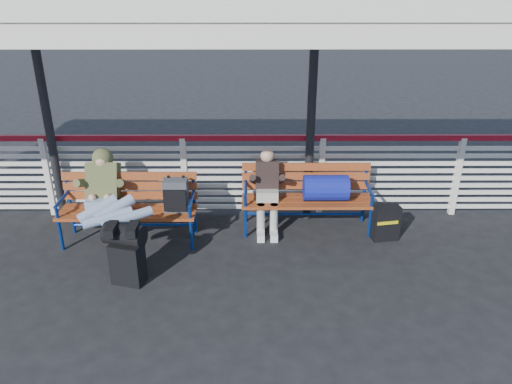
{
  "coord_description": "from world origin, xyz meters",
  "views": [
    {
      "loc": [
        1.03,
        -4.88,
        3.35
      ],
      "look_at": [
        1.04,
        1.0,
        0.76
      ],
      "focal_mm": 35.0,
      "sensor_mm": 36.0,
      "label": 1
    }
  ],
  "objects_px": {
    "luggage_stack": "(126,251)",
    "suitcase_side": "(385,223)",
    "bench_left": "(142,200)",
    "bench_right": "(317,190)",
    "traveler_man": "(109,205)",
    "companion_person": "(267,190)"
  },
  "relations": [
    {
      "from": "luggage_stack",
      "to": "suitcase_side",
      "type": "xyz_separation_m",
      "value": [
        3.25,
        1.04,
        -0.17
      ]
    },
    {
      "from": "bench_left",
      "to": "bench_right",
      "type": "relative_size",
      "value": 1.0
    },
    {
      "from": "traveler_man",
      "to": "bench_right",
      "type": "bearing_deg",
      "value": 13.74
    },
    {
      "from": "companion_person",
      "to": "bench_right",
      "type": "bearing_deg",
      "value": 0.31
    },
    {
      "from": "luggage_stack",
      "to": "bench_left",
      "type": "distance_m",
      "value": 1.05
    },
    {
      "from": "bench_left",
      "to": "suitcase_side",
      "type": "bearing_deg",
      "value": 0.1
    },
    {
      "from": "bench_left",
      "to": "suitcase_side",
      "type": "height_order",
      "value": "bench_left"
    },
    {
      "from": "luggage_stack",
      "to": "suitcase_side",
      "type": "height_order",
      "value": "luggage_stack"
    },
    {
      "from": "bench_right",
      "to": "traveler_man",
      "type": "bearing_deg",
      "value": -166.26
    },
    {
      "from": "bench_left",
      "to": "bench_right",
      "type": "distance_m",
      "value": 2.37
    },
    {
      "from": "traveler_man",
      "to": "companion_person",
      "type": "bearing_deg",
      "value": 18.09
    },
    {
      "from": "bench_right",
      "to": "bench_left",
      "type": "bearing_deg",
      "value": -172.56
    },
    {
      "from": "luggage_stack",
      "to": "traveler_man",
      "type": "xyz_separation_m",
      "value": [
        -0.35,
        0.69,
        0.27
      ]
    },
    {
      "from": "bench_left",
      "to": "traveler_man",
      "type": "distance_m",
      "value": 0.49
    },
    {
      "from": "bench_left",
      "to": "bench_right",
      "type": "height_order",
      "value": "same"
    },
    {
      "from": "suitcase_side",
      "to": "bench_right",
      "type": "bearing_deg",
      "value": 150.97
    },
    {
      "from": "bench_left",
      "to": "companion_person",
      "type": "height_order",
      "value": "companion_person"
    },
    {
      "from": "luggage_stack",
      "to": "bench_right",
      "type": "xyz_separation_m",
      "value": [
        2.33,
        1.34,
        0.19
      ]
    },
    {
      "from": "traveler_man",
      "to": "luggage_stack",
      "type": "bearing_deg",
      "value": -63.3
    },
    {
      "from": "traveler_man",
      "to": "suitcase_side",
      "type": "distance_m",
      "value": 3.64
    },
    {
      "from": "traveler_man",
      "to": "suitcase_side",
      "type": "xyz_separation_m",
      "value": [
        3.6,
        0.35,
        -0.44
      ]
    },
    {
      "from": "companion_person",
      "to": "suitcase_side",
      "type": "distance_m",
      "value": 1.67
    }
  ]
}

